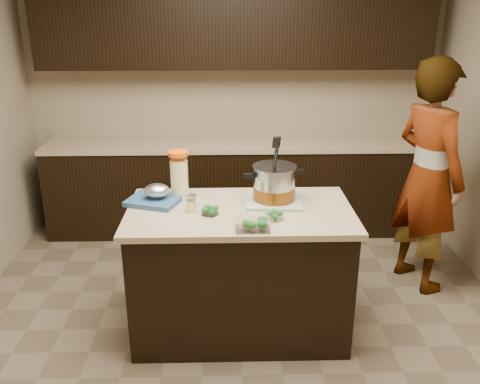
# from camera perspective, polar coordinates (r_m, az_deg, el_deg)

# --- Properties ---
(ground_plane) EXTENTS (4.00, 4.00, 0.00)m
(ground_plane) POSITION_cam_1_polar(r_m,az_deg,el_deg) (3.72, -0.00, -14.89)
(ground_plane) COLOR brown
(ground_plane) RESTS_ON ground
(room_shell) EXTENTS (4.04, 4.04, 2.72)m
(room_shell) POSITION_cam_1_polar(r_m,az_deg,el_deg) (3.06, -0.00, 12.28)
(room_shell) COLOR tan
(room_shell) RESTS_ON ground
(back_cabinets) EXTENTS (3.60, 0.63, 2.33)m
(back_cabinets) POSITION_cam_1_polar(r_m,az_deg,el_deg) (4.92, -0.54, 6.27)
(back_cabinets) COLOR black
(back_cabinets) RESTS_ON ground
(island) EXTENTS (1.46, 0.81, 0.90)m
(island) POSITION_cam_1_polar(r_m,az_deg,el_deg) (3.47, -0.00, -8.80)
(island) COLOR black
(island) RESTS_ON ground
(dish_towel) EXTENTS (0.39, 0.39, 0.02)m
(dish_towel) POSITION_cam_1_polar(r_m,az_deg,el_deg) (3.41, 3.82, -0.92)
(dish_towel) COLOR #5A8662
(dish_towel) RESTS_ON island
(stock_pot) EXTENTS (0.41, 0.35, 0.42)m
(stock_pot) POSITION_cam_1_polar(r_m,az_deg,el_deg) (3.37, 3.86, 0.78)
(stock_pot) COLOR #B7B7BC
(stock_pot) RESTS_ON dish_towel
(lemonade_pitcher) EXTENTS (0.14, 0.14, 0.32)m
(lemonade_pitcher) POSITION_cam_1_polar(r_m,az_deg,el_deg) (3.44, -6.84, 1.70)
(lemonade_pitcher) COLOR #EEE292
(lemonade_pitcher) RESTS_ON island
(mason_jar) EXTENTS (0.09, 0.09, 0.11)m
(mason_jar) POSITION_cam_1_polar(r_m,az_deg,el_deg) (3.25, -5.48, -1.30)
(mason_jar) COLOR #EEE292
(mason_jar) RESTS_ON island
(broccoli_tub_left) EXTENTS (0.12, 0.12, 0.05)m
(broccoli_tub_left) POSITION_cam_1_polar(r_m,az_deg,el_deg) (3.20, -3.38, -2.12)
(broccoli_tub_left) COLOR silver
(broccoli_tub_left) RESTS_ON island
(broccoli_tub_right) EXTENTS (0.13, 0.13, 0.05)m
(broccoli_tub_right) POSITION_cam_1_polar(r_m,az_deg,el_deg) (3.13, 3.90, -2.68)
(broccoli_tub_right) COLOR silver
(broccoli_tub_right) RESTS_ON island
(broccoli_tub_rect) EXTENTS (0.21, 0.15, 0.07)m
(broccoli_tub_rect) POSITION_cam_1_polar(r_m,az_deg,el_deg) (2.99, 1.42, -3.61)
(broccoli_tub_rect) COLOR silver
(broccoli_tub_rect) RESTS_ON island
(blue_tray) EXTENTS (0.40, 0.36, 0.12)m
(blue_tray) POSITION_cam_1_polar(r_m,az_deg,el_deg) (3.41, -9.51, -0.54)
(blue_tray) COLOR navy
(blue_tray) RESTS_ON island
(person) EXTENTS (0.65, 0.77, 1.81)m
(person) POSITION_cam_1_polar(r_m,az_deg,el_deg) (4.14, 20.36, 1.62)
(person) COLOR gray
(person) RESTS_ON ground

